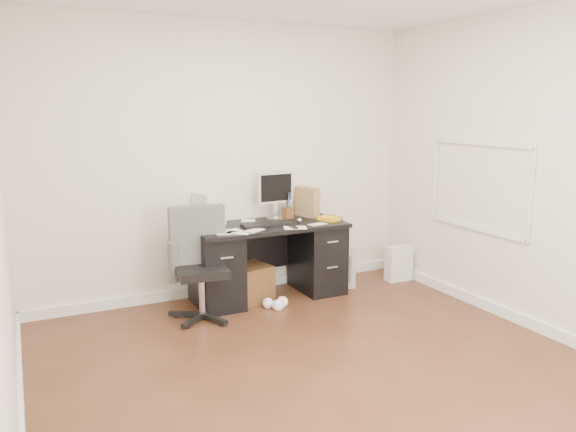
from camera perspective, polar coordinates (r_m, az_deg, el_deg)
name	(u,v)px	position (r m, az deg, el deg)	size (l,w,h in m)	color
ground	(324,371)	(4.23, 3.68, -15.40)	(4.00, 4.00, 0.00)	#462416
room_shell	(329,141)	(3.84, 4.19, 7.65)	(4.02, 4.02, 2.71)	silver
desk	(269,258)	(5.60, -1.98, -4.33)	(1.50, 0.70, 0.75)	black
loose_papers	(252,227)	(5.40, -3.72, -1.10)	(1.10, 0.60, 0.00)	white
lcd_monitor	(275,195)	(5.71, -1.29, 2.12)	(0.39, 0.22, 0.50)	silver
keyboard	(267,224)	(5.43, -2.19, -0.86)	(0.49, 0.17, 0.03)	black
computer_mouse	(300,220)	(5.57, 1.18, -0.45)	(0.05, 0.05, 0.05)	silver
travel_mug	(203,223)	(5.18, -8.59, -0.66)	(0.08, 0.08, 0.19)	navy
white_binder	(202,210)	(5.47, -8.69, 0.64)	(0.13, 0.28, 0.32)	white
magazine_file	(307,202)	(5.87, 1.98, 1.44)	(0.13, 0.27, 0.31)	olive
pen_cup	(288,205)	(5.78, -0.01, 1.11)	(0.11, 0.11, 0.27)	#523517
yellow_book	(329,218)	(5.72, 4.20, -0.24)	(0.16, 0.21, 0.04)	yellow
paper_remote	(295,227)	(5.34, 0.73, -1.11)	(0.21, 0.17, 0.02)	white
office_chair	(201,265)	(5.06, -8.81, -4.92)	(0.57, 0.57, 1.01)	#494C4A
pc_tower	(342,264)	(6.11, 5.54, -4.85)	(0.19, 0.43, 0.43)	#B7B2A5
shopping_bag	(399,263)	(6.30, 11.17, -4.75)	(0.28, 0.20, 0.38)	silver
wicker_basket	(250,283)	(5.58, -3.84, -6.80)	(0.35, 0.35, 0.35)	#4C2C16
desk_printer	(224,288)	(5.67, -6.54, -7.31)	(0.36, 0.30, 0.21)	slate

